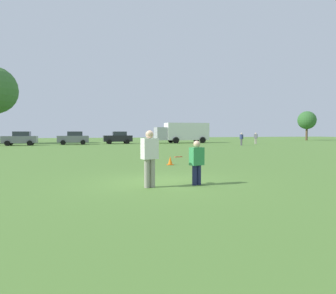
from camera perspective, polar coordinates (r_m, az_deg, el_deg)
ground_plane at (r=10.86m, az=-1.40°, el=-6.57°), size 167.20×167.20×0.00m
player_thrower at (r=9.75m, az=-3.44°, el=-1.56°), size 0.57×0.42×1.82m
player_defender at (r=10.27m, az=5.35°, el=-2.49°), size 0.51×0.38×1.48m
frisbee at (r=10.28m, az=1.96°, el=-1.85°), size 0.27×0.27×0.07m
traffic_cone at (r=16.46m, az=0.42°, el=-2.55°), size 0.32×0.32×0.48m
parked_car_center at (r=44.33m, az=-25.76°, el=1.46°), size 4.21×2.24×1.82m
parked_car_mid_right at (r=44.70m, az=-17.15°, el=1.62°), size 4.21×2.24×1.82m
parked_car_near_right at (r=46.33m, az=-9.26°, el=1.75°), size 4.21×2.24×1.82m
box_truck at (r=48.87m, az=2.77°, el=2.81°), size 8.52×3.06×3.18m
bystander_sideline_watcher at (r=41.10m, az=13.49°, el=1.59°), size 0.28×0.46×1.65m
bystander_field_marshal at (r=46.45m, az=15.99°, el=1.69°), size 0.48×0.52×1.65m
tree_east_oak at (r=70.30m, az=24.41°, el=4.54°), size 3.73×3.73×6.07m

